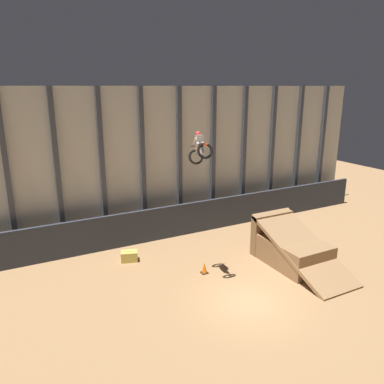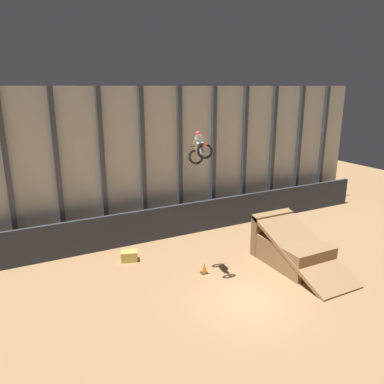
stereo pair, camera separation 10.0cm
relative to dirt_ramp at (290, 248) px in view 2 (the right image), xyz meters
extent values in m
plane|color=#9E754C|center=(-4.32, -2.28, -0.84)|extent=(60.00, 60.00, 0.00)
cube|color=beige|center=(-4.32, 7.67, 3.83)|extent=(32.00, 0.12, 9.35)
cube|color=#3D424C|center=(-13.19, 7.47, 3.83)|extent=(0.28, 0.28, 9.35)
cube|color=#3D424C|center=(-10.66, 7.47, 3.83)|extent=(0.28, 0.28, 9.35)
cube|color=#3D424C|center=(-8.12, 7.47, 3.83)|extent=(0.28, 0.28, 9.35)
cube|color=#3D424C|center=(-5.59, 7.47, 3.83)|extent=(0.28, 0.28, 9.35)
cube|color=#3D424C|center=(-3.06, 7.47, 3.83)|extent=(0.28, 0.28, 9.35)
cube|color=#3D424C|center=(-0.52, 7.47, 3.83)|extent=(0.28, 0.28, 9.35)
cube|color=#3D424C|center=(2.01, 7.47, 3.83)|extent=(0.28, 0.28, 9.35)
cube|color=#3D424C|center=(4.54, 7.47, 3.83)|extent=(0.28, 0.28, 9.35)
cube|color=#3D424C|center=(7.08, 7.47, 3.83)|extent=(0.28, 0.28, 9.35)
cube|color=#3D424C|center=(9.61, 7.47, 3.83)|extent=(0.28, 0.28, 9.35)
cube|color=#2D333D|center=(-4.32, 6.22, 0.20)|extent=(31.36, 0.20, 2.09)
cube|color=#966F48|center=(0.00, -0.13, -0.14)|extent=(2.57, 3.91, 1.40)
cube|color=olive|center=(0.00, 1.58, 0.32)|extent=(2.62, 0.50, 2.34)
cube|color=#9E754C|center=(0.00, -0.96, 0.32)|extent=(2.62, 5.66, 2.52)
torus|color=black|center=(-5.11, 1.36, 5.23)|extent=(0.78, 0.49, 0.72)
torus|color=black|center=(-5.34, 0.07, 5.73)|extent=(0.78, 0.49, 0.72)
cube|color=#B7B7BC|center=(-5.23, 0.71, 5.61)|extent=(0.28, 0.61, 0.45)
cube|color=#E54C19|center=(-5.19, 0.93, 5.74)|extent=(0.28, 0.52, 0.38)
cube|color=black|center=(-5.25, 0.57, 5.90)|extent=(0.26, 0.59, 0.31)
cube|color=#E54C19|center=(-5.34, 0.07, 6.01)|extent=(0.20, 0.38, 0.18)
cylinder|color=#B7B7BC|center=(-5.13, 1.27, 5.52)|extent=(0.13, 0.42, 0.44)
cylinder|color=black|center=(-5.12, 1.32, 5.76)|extent=(0.66, 0.16, 0.04)
cube|color=silver|center=(-5.20, 0.86, 6.09)|extent=(0.31, 0.25, 0.51)
sphere|color=red|center=(-5.17, 1.06, 6.35)|extent=(0.31, 0.38, 0.34)
cylinder|color=silver|center=(-5.33, 0.84, 5.83)|extent=(0.17, 0.34, 0.41)
cylinder|color=silver|center=(-5.09, 0.80, 5.83)|extent=(0.17, 0.34, 0.41)
cylinder|color=silver|center=(-5.32, 1.11, 6.02)|extent=(0.16, 0.45, 0.40)
cylinder|color=silver|center=(-5.00, 1.06, 6.02)|extent=(0.16, 0.45, 0.40)
cube|color=black|center=(-4.77, 1.03, -0.83)|extent=(0.36, 0.36, 0.03)
cone|color=orange|center=(-4.77, 1.03, -0.54)|extent=(0.28, 0.28, 0.55)
cube|color=#CCB751|center=(-7.76, 4.18, -0.56)|extent=(1.04, 0.85, 0.56)
cube|color=#996623|center=(-7.76, 4.18, -0.56)|extent=(0.88, 0.32, 0.57)
camera|label=1|loc=(-13.44, -14.18, 8.49)|focal=35.00mm
camera|label=2|loc=(-13.35, -14.23, 8.49)|focal=35.00mm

